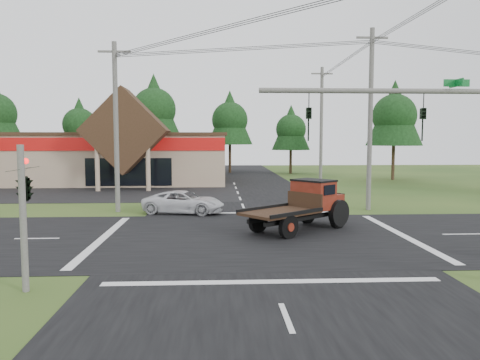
{
  "coord_description": "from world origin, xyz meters",
  "views": [
    {
      "loc": [
        -1.75,
        -21.48,
        4.56
      ],
      "look_at": [
        -0.43,
        5.42,
        2.2
      ],
      "focal_mm": 35.0,
      "sensor_mm": 36.0,
      "label": 1
    }
  ],
  "objects": [
    {
      "name": "utility_pole_ne",
      "position": [
        8.0,
        8.0,
        5.89
      ],
      "size": [
        2.0,
        0.3,
        11.5
      ],
      "color": "#595651",
      "rests_on": "ground"
    },
    {
      "name": "tree_row_b",
      "position": [
        -20.0,
        42.0,
        6.7
      ],
      "size": [
        5.6,
        5.6,
        10.1
      ],
      "color": "#332316",
      "rests_on": "ground"
    },
    {
      "name": "tree_row_c",
      "position": [
        -10.0,
        41.0,
        8.72
      ],
      "size": [
        7.28,
        7.28,
        13.13
      ],
      "color": "#332316",
      "rests_on": "ground"
    },
    {
      "name": "antique_flatbed_truck",
      "position": [
        2.25,
        1.38,
        1.27
      ],
      "size": [
        6.17,
        5.65,
        2.54
      ],
      "primitive_type": null,
      "rotation": [
        0.0,
        0.0,
        -0.88
      ],
      "color": "#53180B",
      "rests_on": "ground"
    },
    {
      "name": "road_ew",
      "position": [
        0.0,
        0.0,
        0.01
      ],
      "size": [
        120.0,
        12.0,
        0.02
      ],
      "primitive_type": "cube",
      "color": "black",
      "rests_on": "ground"
    },
    {
      "name": "road_ns",
      "position": [
        0.0,
        0.0,
        0.01
      ],
      "size": [
        12.0,
        120.0,
        0.02
      ],
      "primitive_type": "cube",
      "color": "black",
      "rests_on": "ground"
    },
    {
      "name": "parking_apron",
      "position": [
        -14.0,
        19.0,
        0.01
      ],
      "size": [
        28.0,
        14.0,
        0.02
      ],
      "primitive_type": "cube",
      "color": "black",
      "rests_on": "ground"
    },
    {
      "name": "traffic_signal_corner",
      "position": [
        -7.5,
        -7.32,
        3.52
      ],
      "size": [
        0.53,
        2.48,
        4.4
      ],
      "color": "#595651",
      "rests_on": "ground"
    },
    {
      "name": "utility_pole_nw",
      "position": [
        -8.0,
        8.0,
        5.39
      ],
      "size": [
        2.0,
        0.3,
        10.5
      ],
      "color": "#595651",
      "rests_on": "ground"
    },
    {
      "name": "utility_pole_n",
      "position": [
        8.0,
        22.0,
        5.74
      ],
      "size": [
        2.0,
        0.3,
        11.2
      ],
      "color": "#595651",
      "rests_on": "ground"
    },
    {
      "name": "tree_side_ne",
      "position": [
        18.0,
        30.0,
        7.38
      ],
      "size": [
        6.16,
        6.16,
        11.11
      ],
      "color": "#332316",
      "rests_on": "ground"
    },
    {
      "name": "white_pickup",
      "position": [
        -3.81,
        7.23,
        0.69
      ],
      "size": [
        5.35,
        3.33,
        1.38
      ],
      "primitive_type": "imported",
      "rotation": [
        0.0,
        0.0,
        1.35
      ],
      "color": "silver",
      "rests_on": "ground"
    },
    {
      "name": "tree_row_d",
      "position": [
        0.0,
        42.0,
        7.38
      ],
      "size": [
        6.16,
        6.16,
        11.11
      ],
      "color": "#332316",
      "rests_on": "ground"
    },
    {
      "name": "tree_row_e",
      "position": [
        8.0,
        40.0,
        6.03
      ],
      "size": [
        5.04,
        5.04,
        9.09
      ],
      "color": "#332316",
      "rests_on": "ground"
    },
    {
      "name": "traffic_signal_mast",
      "position": [
        5.82,
        -7.5,
        4.43
      ],
      "size": [
        8.12,
        0.24,
        7.0
      ],
      "color": "#595651",
      "rests_on": "ground"
    },
    {
      "name": "cvs_building",
      "position": [
        -15.7,
        29.57,
        2.78
      ],
      "size": [
        30.4,
        18.2,
        9.19
      ],
      "color": "tan",
      "rests_on": "ground"
    },
    {
      "name": "ground",
      "position": [
        0.0,
        0.0,
        0.0
      ],
      "size": [
        120.0,
        120.0,
        0.0
      ],
      "primitive_type": "plane",
      "color": "#284619",
      "rests_on": "ground"
    }
  ]
}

